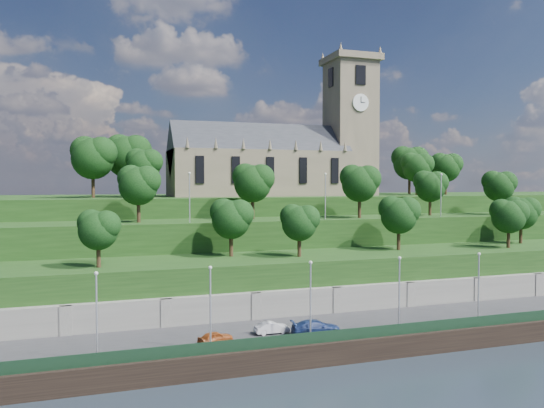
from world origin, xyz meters
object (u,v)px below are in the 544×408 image
object	(u,v)px
church	(285,155)
car_left	(215,338)
car_right	(316,327)
car_middle	(272,328)

from	to	relation	value
church	car_left	size ratio (longest dim) A/B	11.14
church	car_right	bearing A→B (deg)	-105.46
church	car_left	xyz separation A→B (m)	(-22.06, -42.23, -19.93)
church	car_right	distance (m)	48.27
church	car_left	bearing A→B (deg)	-117.58
car_middle	car_right	xyz separation A→B (m)	(4.12, -1.78, 0.14)
car_right	car_middle	bearing A→B (deg)	73.81
car_middle	car_right	world-z (taller)	car_right
car_right	church	bearing A→B (deg)	-8.28
church	car_middle	xyz separation A→B (m)	(-15.86, -40.65, -19.93)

